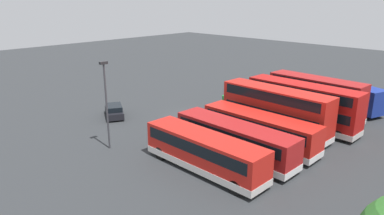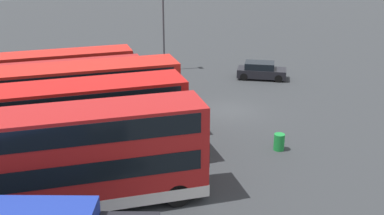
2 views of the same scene
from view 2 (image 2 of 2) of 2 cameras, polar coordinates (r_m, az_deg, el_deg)
name	(u,v)px [view 2 (image 2 of 2)]	position (r m, az deg, el deg)	size (l,w,h in m)	color
ground_plane	(228,111)	(31.89, 4.48, -0.44)	(140.00, 140.00, 0.00)	#2D3033
bus_double_decker_near_end	(85,156)	(20.38, -13.15, -5.83)	(3.05, 10.63, 4.55)	#A51919
bus_double_decker_second	(69,126)	(23.74, -15.00, -2.17)	(2.78, 11.86, 4.55)	#B71411
bus_double_decker_third	(81,101)	(27.08, -13.52, 0.75)	(2.82, 11.25, 4.55)	red
bus_single_deck_fourth	(66,96)	(30.79, -15.32, 1.32)	(2.63, 11.18, 2.95)	red
bus_single_deck_fifth	(64,81)	(34.13, -15.53, 3.14)	(2.72, 11.31, 2.95)	#A51919
bus_single_deck_sixth	(63,69)	(37.57, -15.67, 4.66)	(2.67, 10.81, 2.95)	red
car_hatchback_silver	(261,71)	(39.45, 8.54, 4.53)	(3.52, 4.42, 1.43)	black
lamp_post_tall	(163,19)	(40.95, -3.57, 10.88)	(0.70, 0.30, 7.84)	#38383D
waste_bin_yellow	(279,142)	(26.35, 10.72, -4.21)	(0.60, 0.60, 0.95)	#197F33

